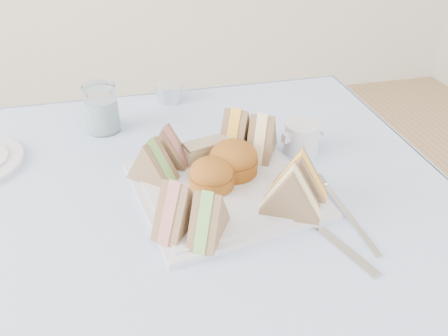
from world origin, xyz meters
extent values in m
cube|color=#ACBBEB|center=(0.00, 0.00, 0.74)|extent=(1.02, 1.02, 0.01)
cube|color=silver|center=(0.10, 0.07, 0.75)|extent=(0.34, 0.34, 0.01)
cylinder|color=#A46123|center=(0.08, 0.07, 0.78)|extent=(0.09, 0.09, 0.05)
cylinder|color=#A46123|center=(0.13, 0.10, 0.79)|extent=(0.12, 0.12, 0.06)
cube|color=beige|center=(0.09, 0.15, 0.78)|extent=(0.10, 0.06, 0.04)
cylinder|color=white|center=(-0.10, 0.35, 0.80)|extent=(0.09, 0.09, 0.10)
cylinder|color=silver|center=(0.06, 0.46, 0.77)|extent=(0.08, 0.08, 0.04)
cube|color=silver|center=(0.23, -0.08, 0.75)|extent=(0.08, 0.20, 0.00)
cube|color=silver|center=(0.28, -0.05, 0.75)|extent=(0.01, 0.19, 0.00)
cylinder|color=silver|center=(0.28, 0.16, 0.78)|extent=(0.09, 0.09, 0.06)
camera|label=1|loc=(-0.06, -0.59, 1.24)|focal=38.00mm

